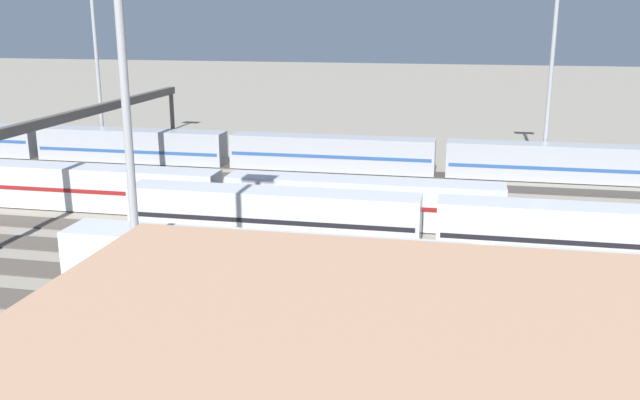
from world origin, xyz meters
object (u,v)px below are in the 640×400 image
Objects in this scene: light_mast_2 at (92,2)px; signal_gantry at (70,123)px; train_on_track_4 at (96,188)px; train_on_track_5 at (568,230)px; train_on_track_0 at (313,152)px; train_on_track_8 at (481,297)px; light_mast_1 at (119,8)px.

signal_gantry is at bearing 112.94° from light_mast_2.
train_on_track_4 is 1.59× the size of signal_gantry.
train_on_track_4 is at bearing -7.16° from train_on_track_5.
train_on_track_4 is (39.81, -5.00, -0.07)m from train_on_track_5.
train_on_track_5 is 0.58× the size of train_on_track_0.
train_on_track_4 is at bearing -30.92° from train_on_track_8.
train_on_track_8 is at bearing 150.50° from signal_gantry.
train_on_track_8 is 1.73× the size of light_mast_1.
light_mast_1 is (24.37, 18.17, 15.25)m from train_on_track_5.
train_on_track_8 is 64.27m from light_mast_2.
train_on_track_8 is 1.05× the size of signal_gantry.
train_on_track_5 is 60.85m from light_mast_2.
train_on_track_8 is (-33.39, 20.00, 0.57)m from train_on_track_4.
train_on_track_8 is 43.76m from train_on_track_0.
light_mast_2 reaches higher than train_on_track_8.
light_mast_1 reaches higher than train_on_track_0.
light_mast_1 is (-15.44, 23.17, 15.32)m from train_on_track_4.
train_on_track_8 is (6.42, 15.00, 0.50)m from train_on_track_5.
train_on_track_0 is (24.17, -25.00, -0.03)m from train_on_track_5.
signal_gantry is at bearing -6.83° from train_on_track_5.
light_mast_1 reaches higher than train_on_track_8.
train_on_track_0 reaches higher than train_on_track_4.
light_mast_2 is 0.65× the size of signal_gantry.
train_on_track_5 and train_on_track_0 have the same top height.
train_on_track_5 is 16.33m from train_on_track_8.
train_on_track_4 is 2.43× the size of light_mast_2.
signal_gantry reaches higher than train_on_track_0.
light_mast_2 reaches higher than train_on_track_4.
light_mast_2 is (51.49, -27.97, 16.40)m from train_on_track_5.
light_mast_1 is 53.53m from light_mast_2.
train_on_track_5 is 2.44× the size of light_mast_1.
train_on_track_5 is at bearing 173.17° from signal_gantry.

